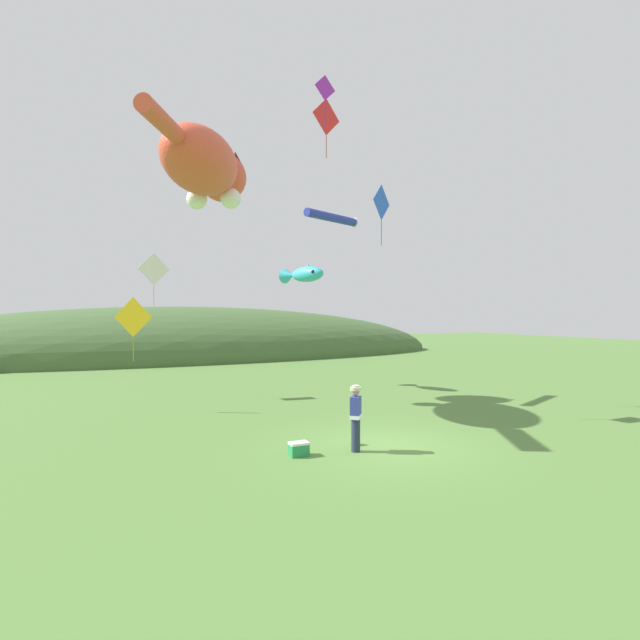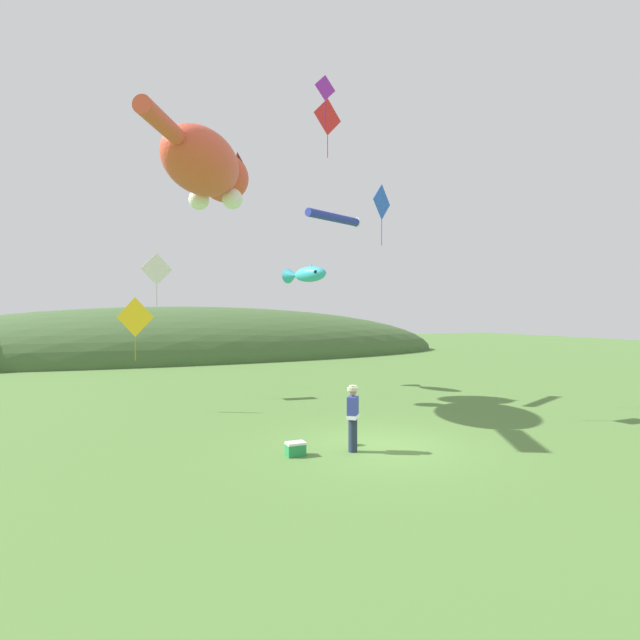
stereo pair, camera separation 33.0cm
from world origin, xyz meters
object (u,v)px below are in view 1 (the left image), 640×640
kite_diamond_red (326,117)px  kite_spool (355,441)px  kite_diamond_violet (325,89)px  kite_diamond_gold (133,317)px  kite_fish_windsock (303,274)px  picnic_cooler (299,449)px  kite_diamond_blue (381,203)px  kite_tube_streamer (332,218)px  kite_giant_cat (206,167)px  kite_diamond_white (154,269)px  festival_attendant (356,416)px

kite_diamond_red → kite_spool: bearing=-109.2°
kite_diamond_violet → kite_diamond_gold: bearing=145.8°
kite_fish_windsock → kite_diamond_violet: kite_diamond_violet is taller
picnic_cooler → kite_diamond_blue: 9.22m
kite_diamond_red → kite_diamond_blue: size_ratio=1.11×
picnic_cooler → kite_tube_streamer: (4.75, 7.29, 7.62)m
kite_giant_cat → kite_diamond_white: size_ratio=3.51×
picnic_cooler → kite_diamond_red: bearing=57.9°
kite_spool → kite_diamond_red: (2.10, 6.01, 11.49)m
kite_tube_streamer → kite_fish_windsock: bearing=86.5°
festival_attendant → picnic_cooler: bearing=169.2°
kite_diamond_gold → kite_tube_streamer: bearing=-5.0°
kite_spool → kite_diamond_gold: bearing=123.6°
kite_tube_streamer → kite_diamond_violet: kite_diamond_violet is taller
kite_diamond_white → kite_diamond_blue: bearing=-49.6°
kite_giant_cat → kite_diamond_blue: size_ratio=3.79×
picnic_cooler → kite_diamond_white: size_ratio=0.21×
festival_attendant → kite_giant_cat: kite_giant_cat is taller
festival_attendant → kite_diamond_blue: bearing=48.5°
kite_tube_streamer → kite_diamond_white: size_ratio=1.33×
picnic_cooler → kite_diamond_gold: 9.27m
kite_spool → kite_diamond_violet: 12.04m
kite_fish_windsock → kite_diamond_white: 7.11m
picnic_cooler → kite_diamond_red: 13.63m
picnic_cooler → kite_diamond_red: (3.95, 6.30, 11.43)m
kite_spool → kite_diamond_red: kite_diamond_red is taller
kite_diamond_red → kite_tube_streamer: bearing=51.3°
kite_spool → kite_diamond_white: 12.63m
kite_giant_cat → kite_diamond_blue: 7.11m
kite_tube_streamer → kite_diamond_violet: bearing=-121.1°
kite_diamond_blue → kite_diamond_violet: size_ratio=1.20×
kite_diamond_gold → kite_diamond_red: bearing=-13.3°
kite_spool → kite_diamond_gold: kite_diamond_gold is taller
kite_giant_cat → kite_diamond_violet: bearing=-48.3°
kite_diamond_violet → kite_diamond_white: bearing=124.7°
kite_diamond_gold → kite_diamond_white: kite_diamond_white is taller
kite_fish_windsock → festival_attendant: bearing=-107.1°
kite_fish_windsock → picnic_cooler: bearing=-114.5°
kite_giant_cat → kite_diamond_red: bearing=-16.8°
kite_tube_streamer → kite_diamond_blue: kite_diamond_blue is taller
picnic_cooler → kite_diamond_red: size_ratio=0.21×
kite_fish_windsock → kite_tube_streamer: kite_tube_streamer is taller
kite_spool → kite_tube_streamer: size_ratio=0.08×
kite_spool → kite_fish_windsock: size_ratio=0.08×
kite_giant_cat → kite_tube_streamer: size_ratio=2.63×
kite_tube_streamer → kite_diamond_gold: size_ratio=1.29×
kite_giant_cat → kite_fish_windsock: kite_giant_cat is taller
kite_spool → kite_giant_cat: kite_giant_cat is taller
picnic_cooler → kite_diamond_red: kite_diamond_red is taller
kite_fish_windsock → kite_diamond_blue: 8.03m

